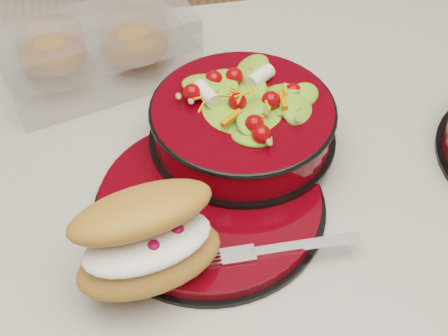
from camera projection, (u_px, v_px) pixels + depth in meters
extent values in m
cube|color=#B3AFA4|center=(193.00, 194.00, 0.74)|extent=(1.24, 0.74, 0.04)
cylinder|color=black|center=(210.00, 206.00, 0.69)|extent=(0.26, 0.26, 0.01)
cylinder|color=#600308|center=(210.00, 200.00, 0.69)|extent=(0.25, 0.25, 0.01)
torus|color=black|center=(220.00, 203.00, 0.68)|extent=(0.14, 0.14, 0.01)
cylinder|color=black|center=(242.00, 137.00, 0.74)|extent=(0.22, 0.22, 0.01)
cylinder|color=#600308|center=(243.00, 121.00, 0.72)|extent=(0.21, 0.21, 0.04)
torus|color=black|center=(243.00, 109.00, 0.71)|extent=(0.22, 0.22, 0.01)
ellipsoid|color=#568E27|center=(243.00, 112.00, 0.71)|extent=(0.18, 0.18, 0.07)
sphere|color=#C20708|center=(282.00, 80.00, 0.69)|extent=(0.02, 0.02, 0.02)
sphere|color=#C20708|center=(264.00, 65.00, 0.71)|extent=(0.02, 0.02, 0.02)
sphere|color=#C20708|center=(236.00, 61.00, 0.71)|extent=(0.02, 0.02, 0.02)
sphere|color=#C20708|center=(211.00, 71.00, 0.70)|extent=(0.02, 0.02, 0.02)
sphere|color=#C20708|center=(205.00, 90.00, 0.68)|extent=(0.02, 0.02, 0.02)
sphere|color=#C20708|center=(221.00, 106.00, 0.66)|extent=(0.02, 0.02, 0.02)
sphere|color=#C20708|center=(252.00, 110.00, 0.66)|extent=(0.02, 0.02, 0.02)
sphere|color=#C20708|center=(278.00, 99.00, 0.67)|extent=(0.02, 0.02, 0.02)
cylinder|color=silver|center=(261.00, 61.00, 0.71)|extent=(0.03, 0.04, 0.02)
cylinder|color=silver|center=(206.00, 79.00, 0.69)|extent=(0.04, 0.03, 0.02)
cube|color=orange|center=(232.00, 103.00, 0.66)|extent=(0.03, 0.03, 0.01)
cube|color=orange|center=(284.00, 85.00, 0.68)|extent=(0.03, 0.02, 0.01)
ellipsoid|color=#A96933|center=(150.00, 259.00, 0.60)|extent=(0.16, 0.11, 0.04)
ellipsoid|color=white|center=(148.00, 243.00, 0.58)|extent=(0.14, 0.09, 0.02)
ellipsoid|color=#A96933|center=(143.00, 211.00, 0.58)|extent=(0.15, 0.10, 0.04)
sphere|color=#AA0C31|center=(122.00, 243.00, 0.57)|extent=(0.02, 0.02, 0.02)
sphere|color=#AA0C31|center=(154.00, 247.00, 0.57)|extent=(0.02, 0.02, 0.02)
sphere|color=#AA0C31|center=(177.00, 231.00, 0.58)|extent=(0.02, 0.02, 0.02)
sphere|color=#AA0C31|center=(135.00, 230.00, 0.58)|extent=(0.02, 0.02, 0.02)
sphere|color=#191947|center=(137.00, 235.00, 0.58)|extent=(0.01, 0.01, 0.01)
sphere|color=#191947|center=(160.00, 235.00, 0.58)|extent=(0.01, 0.01, 0.01)
sphere|color=#191947|center=(147.00, 243.00, 0.57)|extent=(0.01, 0.01, 0.01)
cube|color=silver|center=(306.00, 245.00, 0.63)|extent=(0.11, 0.01, 0.00)
cube|color=silver|center=(238.00, 255.00, 0.62)|extent=(0.04, 0.02, 0.00)
cube|color=white|center=(95.00, 53.00, 0.85)|extent=(0.29, 0.24, 0.05)
cube|color=white|center=(89.00, 23.00, 0.82)|extent=(0.29, 0.24, 0.04)
ellipsoid|color=#A96933|center=(52.00, 55.00, 0.84)|extent=(0.09, 0.08, 0.05)
ellipsoid|color=#A96933|center=(135.00, 46.00, 0.86)|extent=(0.09, 0.08, 0.05)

